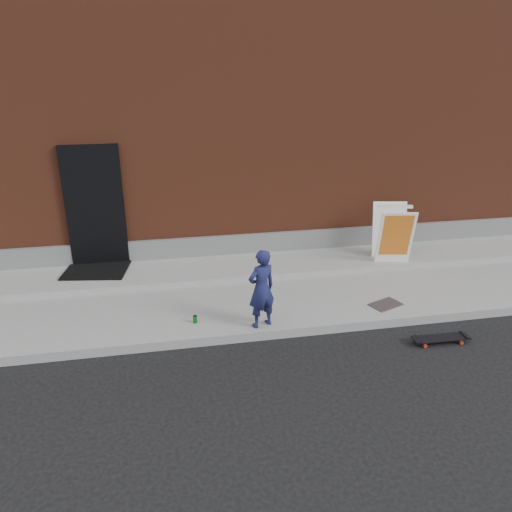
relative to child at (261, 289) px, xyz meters
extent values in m
plane|color=black|center=(0.00, -0.20, -0.77)|extent=(80.00, 80.00, 0.00)
cube|color=gray|center=(0.00, 1.30, -0.69)|extent=(20.00, 3.00, 0.15)
cube|color=gray|center=(0.00, 2.20, -0.57)|extent=(20.00, 1.20, 0.10)
cube|color=brown|center=(0.00, 6.80, 1.73)|extent=(20.00, 8.00, 5.00)
cube|color=slate|center=(0.00, 2.77, -0.32)|extent=(20.00, 0.10, 0.40)
cube|color=black|center=(-2.60, 2.76, 0.63)|extent=(1.05, 0.12, 2.25)
imported|color=#1B1E4C|center=(0.00, 0.00, 0.00)|extent=(0.53, 0.44, 1.24)
cylinder|color=red|center=(2.87, -0.67, -0.74)|extent=(0.06, 0.04, 0.06)
cylinder|color=red|center=(2.86, -0.85, -0.74)|extent=(0.06, 0.04, 0.06)
cylinder|color=red|center=(2.29, -0.66, -0.74)|extent=(0.06, 0.04, 0.06)
cylinder|color=red|center=(2.29, -0.84, -0.74)|extent=(0.06, 0.04, 0.06)
cube|color=#AFAFB4|center=(2.87, -0.76, -0.70)|extent=(0.06, 0.18, 0.02)
cube|color=#AFAFB4|center=(2.29, -0.75, -0.70)|extent=(0.06, 0.18, 0.02)
cube|color=black|center=(2.58, -0.75, -0.68)|extent=(0.84, 0.24, 0.02)
cube|color=white|center=(2.92, 1.66, 0.02)|extent=(0.71, 0.42, 1.08)
cube|color=white|center=(3.01, 2.14, 0.02)|extent=(0.71, 0.42, 1.08)
cube|color=gold|center=(2.91, 1.64, -0.04)|extent=(0.58, 0.32, 0.86)
cube|color=white|center=(2.96, 1.90, 0.56)|extent=(0.66, 0.18, 0.06)
cylinder|color=#167021|center=(-0.99, 0.27, -0.56)|extent=(0.06, 0.06, 0.12)
cube|color=black|center=(-2.67, 2.40, -0.50)|extent=(1.26, 1.08, 0.03)
cube|color=#4D4D52|center=(2.16, 0.27, -0.61)|extent=(0.60, 0.49, 0.02)
camera|label=1|loc=(-1.32, -6.55, 3.23)|focal=35.00mm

